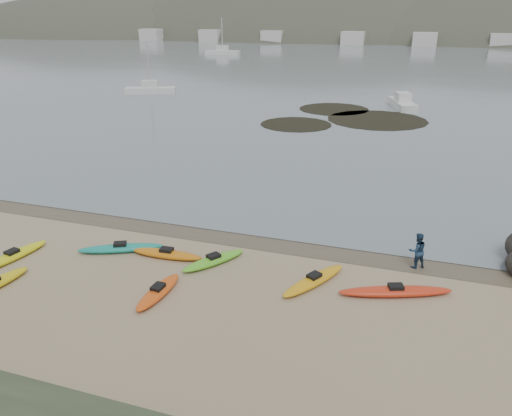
% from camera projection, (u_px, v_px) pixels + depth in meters
% --- Properties ---
extents(ground, '(600.00, 600.00, 0.00)m').
position_uv_depth(ground, '(256.00, 236.00, 24.36)').
color(ground, tan).
rests_on(ground, ground).
extents(wet_sand, '(60.00, 60.00, 0.00)m').
position_uv_depth(wet_sand, '(254.00, 239.00, 24.09)').
color(wet_sand, brown).
rests_on(wet_sand, ground).
extents(water, '(1200.00, 1200.00, 0.00)m').
position_uv_depth(water, '(419.00, 29.00, 288.88)').
color(water, slate).
rests_on(water, ground).
extents(kayaks, '(19.17, 7.89, 0.34)m').
position_uv_depth(kayaks, '(177.00, 270.00, 20.89)').
color(kayaks, orange).
rests_on(kayaks, ground).
extents(person_east, '(0.97, 0.91, 1.59)m').
position_uv_depth(person_east, '(417.00, 250.00, 21.17)').
color(person_east, navy).
rests_on(person_east, ground).
extents(kelp_mats, '(15.61, 16.29, 0.04)m').
position_uv_depth(kelp_mats, '(346.00, 118.00, 51.05)').
color(kelp_mats, black).
rests_on(kelp_mats, water).
extents(moored_boats, '(104.05, 81.50, 1.23)m').
position_uv_depth(moored_boats, '(439.00, 66.00, 92.75)').
color(moored_boats, silver).
rests_on(moored_boats, ground).
extents(far_town, '(199.00, 5.00, 4.00)m').
position_uv_depth(far_town, '(427.00, 39.00, 149.72)').
color(far_town, beige).
rests_on(far_town, ground).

